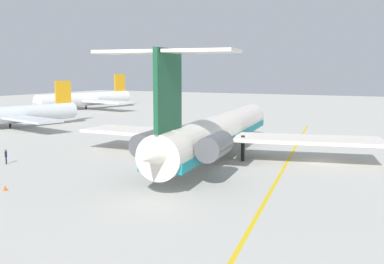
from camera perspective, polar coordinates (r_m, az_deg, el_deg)
The scene contains 10 objects.
ground at distance 57.65m, azimuth 15.97°, elevation -3.65°, with size 318.32×318.32×0.00m, color #B7B5AD.
main_jetliner at distance 56.37m, azimuth 3.21°, elevation 0.09°, with size 45.28×40.08×13.19m.
airliner_mid_left at distance 93.80m, azimuth -22.83°, elevation 2.00°, with size 30.27×30.22×9.13m.
airliner_mid_right at distance 134.43m, azimuth -13.79°, elevation 4.10°, with size 34.36×34.18×10.29m.
ground_crew_near_nose at distance 58.22m, azimuth -22.78°, elevation -2.71°, with size 0.41×0.29×1.80m.
ground_crew_starboard at distance 84.51m, azimuth -3.36°, elevation 0.99°, with size 0.39×0.31×1.83m.
safety_cone_nose at distance 45.61m, azimuth -22.88°, elevation -6.61°, with size 0.40×0.40×0.55m, color #EA590F.
safety_cone_wingtip at distance 86.20m, azimuth -2.93°, elevation 0.53°, with size 0.40×0.40×0.55m, color #EA590F.
safety_cone_tail at distance 84.65m, azimuth 0.03°, elevation 0.41°, with size 0.40×0.40×0.55m, color #EA590F.
taxiway_centreline at distance 55.38m, azimuth 12.01°, elevation -3.98°, with size 81.39×0.36×0.01m, color gold.
Camera 1 is at (-55.66, -10.10, 11.12)m, focal length 41.56 mm.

